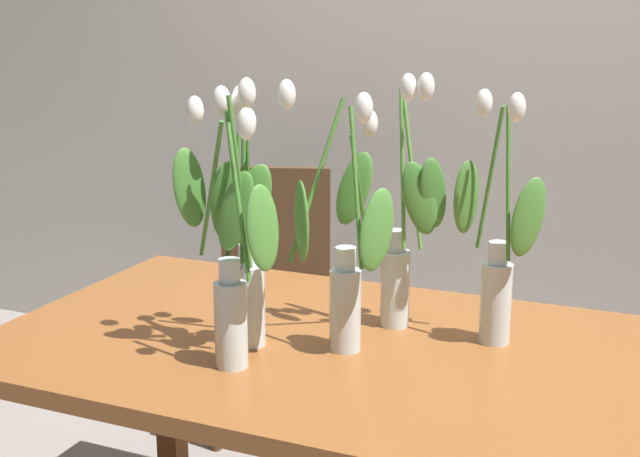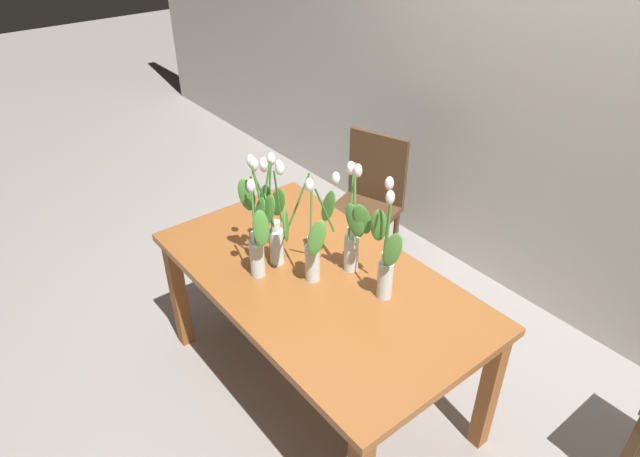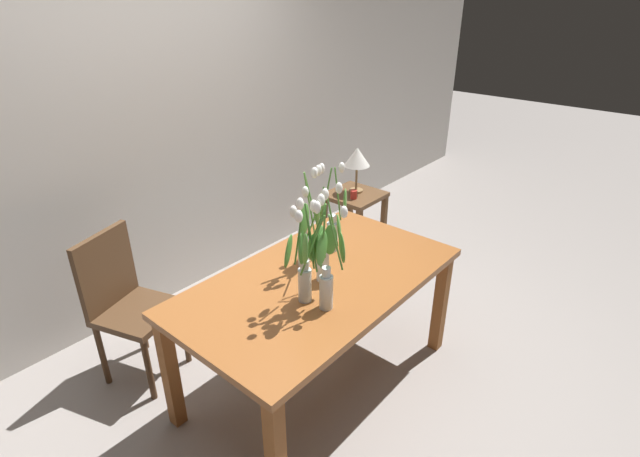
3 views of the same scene
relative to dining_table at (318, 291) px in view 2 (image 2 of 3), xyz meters
name	(u,v)px [view 2 (image 2 of 3)]	position (x,y,z in m)	size (l,w,h in m)	color
ground_plane	(318,386)	(0.00, 0.00, -0.65)	(18.00, 18.00, 0.00)	gray
room_wall_rear	(538,79)	(0.00, 1.52, 0.70)	(9.00, 0.10, 2.70)	beige
dining_table	(318,291)	(0.00, 0.00, 0.00)	(1.60, 0.90, 0.74)	brown
tulip_vase_0	(259,229)	(-0.19, -0.18, 0.33)	(0.26, 0.21, 0.59)	silver
tulip_vase_1	(386,262)	(0.29, 0.14, 0.27)	(0.22, 0.14, 0.55)	silver
tulip_vase_2	(312,242)	(0.00, -0.03, 0.30)	(0.23, 0.27, 0.58)	silver
tulip_vase_3	(353,238)	(0.08, 0.14, 0.28)	(0.16, 0.12, 0.59)	silver
tulip_vase_4	(273,226)	(-0.20, -0.10, 0.30)	(0.21, 0.19, 0.57)	silver
dining_chair	(369,198)	(-0.65, 0.93, -0.12)	(0.51, 0.51, 0.93)	#4C331E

